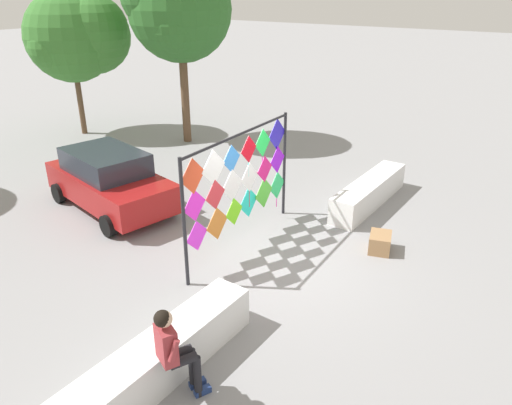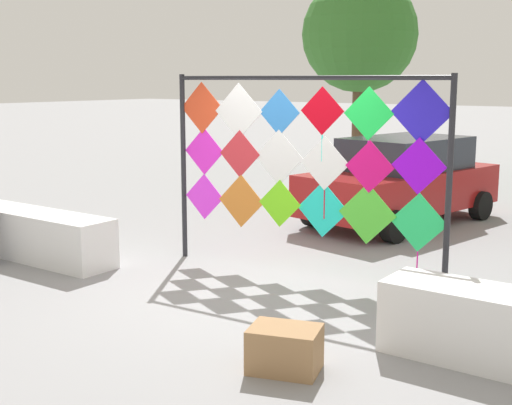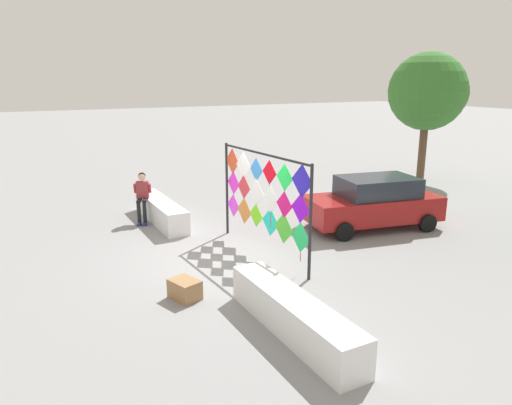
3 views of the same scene
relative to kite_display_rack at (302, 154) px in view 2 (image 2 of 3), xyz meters
The scene contains 6 objects.
ground 1.91m from the kite_display_rack, 96.41° to the right, with size 120.00×120.00×0.00m, color gray.
plaza_ledge_left 4.29m from the kite_display_rack, 159.74° to the right, with size 3.40×0.64×0.67m, color white.
kite_display_rack is the anchor object (origin of this frame).
parked_car 3.97m from the kite_display_rack, 95.30° to the left, with size 2.42×4.11×1.50m.
cardboard_box_large 3.28m from the kite_display_rack, 60.65° to the right, with size 0.60×0.44×0.39m, color #9E754C.
tree_broadleaf 11.58m from the kite_display_rack, 113.38° to the left, with size 3.19×3.24×5.32m.
Camera 2 is at (4.70, -6.27, 2.49)m, focal length 48.86 mm.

